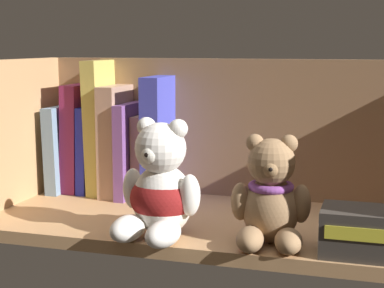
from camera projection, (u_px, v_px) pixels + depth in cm
name	position (u px, v px, depth cm)	size (l,w,h in cm)	color
shelf_board	(214.00, 225.00, 100.89)	(71.49, 31.01, 2.00)	tan
shelf_back_panel	(237.00, 134.00, 114.10)	(73.89, 1.20, 27.27)	#8E6847
shelf_side_panel_left	(13.00, 138.00, 109.33)	(1.60, 33.41, 27.27)	tan
book_0	(65.00, 148.00, 120.34)	(2.37, 12.83, 16.24)	#67849F
book_1	(78.00, 138.00, 119.17)	(3.03, 9.44, 20.35)	maroon
book_2	(91.00, 149.00, 118.74)	(1.77, 9.80, 16.29)	#2126AD
book_3	(103.00, 127.00, 117.34)	(2.81, 11.14, 24.92)	tan
book_4	(119.00, 140.00, 116.76)	(3.28, 13.22, 20.37)	tan
book_5	(133.00, 149.00, 116.20)	(1.90, 14.59, 17.25)	#75478B
book_6	(145.00, 155.00, 115.71)	(2.35, 9.02, 15.00)	#A3765D
book_7	(161.00, 137.00, 114.24)	(3.44, 12.85, 22.17)	#3D42B8
teddy_bear_larger	(160.00, 190.00, 90.86)	(12.89, 13.75, 17.38)	white
teddy_bear_smaller	(271.00, 198.00, 87.19)	(11.49, 11.86, 15.53)	#93704C
small_product_box	(361.00, 232.00, 83.19)	(10.38, 7.97, 6.31)	#38332D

